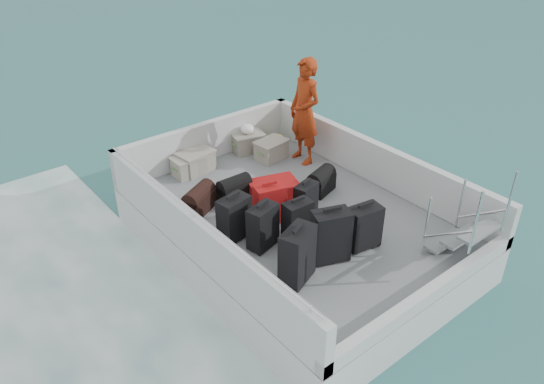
{
  "coord_description": "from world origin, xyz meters",
  "views": [
    {
      "loc": [
        -4.5,
        -5.0,
        5.09
      ],
      "look_at": [
        -0.24,
        0.27,
        1.0
      ],
      "focal_mm": 35.0,
      "sensor_mm": 36.0,
      "label": 1
    }
  ],
  "objects": [
    {
      "name": "crate_3",
      "position": [
        0.89,
        1.69,
        0.78
      ],
      "size": [
        0.58,
        0.43,
        0.32
      ],
      "primitive_type": "cube",
      "rotation": [
        0.0,
        0.0,
        0.12
      ],
      "color": "gray",
      "rests_on": "deck"
    },
    {
      "name": "suitcase_7",
      "position": [
        0.13,
        -0.08,
        0.89
      ],
      "size": [
        0.42,
        0.3,
        0.53
      ],
      "primitive_type": "cube",
      "rotation": [
        0.0,
        0.0,
        0.25
      ],
      "color": "black",
      "rests_on": "deck"
    },
    {
      "name": "deck",
      "position": [
        0.0,
        0.0,
        0.61
      ],
      "size": [
        3.3,
        4.7,
        0.02
      ],
      "primitive_type": "cube",
      "color": "gray",
      "rests_on": "ferry_hull"
    },
    {
      "name": "passenger",
      "position": [
        1.3,
        1.28,
        1.56
      ],
      "size": [
        0.5,
        0.73,
        1.88
      ],
      "primitive_type": "imported",
      "rotation": [
        0.0,
        0.0,
        -1.65
      ],
      "color": "red",
      "rests_on": "deck"
    },
    {
      "name": "crate_1",
      "position": [
        -0.42,
        2.14,
        0.79
      ],
      "size": [
        0.62,
        0.47,
        0.34
      ],
      "primitive_type": "cube",
      "rotation": [
        0.0,
        0.0,
        0.13
      ],
      "color": "gray",
      "rests_on": "deck"
    },
    {
      "name": "ferry_hull",
      "position": [
        0.0,
        0.0,
        0.3
      ],
      "size": [
        3.6,
        5.0,
        0.6
      ],
      "primitive_type": "cube",
      "color": "silver",
      "rests_on": "ground"
    },
    {
      "name": "white_bag",
      "position": [
        0.74,
        2.2,
        1.04
      ],
      "size": [
        0.24,
        0.24,
        0.18
      ],
      "primitive_type": "ellipsoid",
      "color": "white",
      "rests_on": "crate_2"
    },
    {
      "name": "crate_2",
      "position": [
        0.74,
        2.2,
        0.78
      ],
      "size": [
        0.6,
        0.47,
        0.33
      ],
      "primitive_type": "cube",
      "rotation": [
        0.0,
        0.0,
        -0.2
      ],
      "color": "gray",
      "rests_on": "deck"
    },
    {
      "name": "duffel_2",
      "position": [
        0.78,
        0.27,
        0.78
      ],
      "size": [
        0.56,
        0.43,
        0.32
      ],
      "primitive_type": null,
      "rotation": [
        0.0,
        0.0,
        0.29
      ],
      "color": "black",
      "rests_on": "deck"
    },
    {
      "name": "yellow_bag",
      "position": [
        1.33,
        2.06,
        0.73
      ],
      "size": [
        0.28,
        0.26,
        0.22
      ],
      "primitive_type": "ellipsoid",
      "color": "yellow",
      "rests_on": "deck"
    },
    {
      "name": "suitcase_1",
      "position": [
        -0.87,
        -0.31,
        0.94
      ],
      "size": [
        0.48,
        0.34,
        0.65
      ],
      "primitive_type": "cube",
      "rotation": [
        0.0,
        0.0,
        0.24
      ],
      "color": "black",
      "rests_on": "deck"
    },
    {
      "name": "suitcase_8",
      "position": [
        0.05,
        0.59,
        0.77
      ],
      "size": [
        0.87,
        0.71,
        0.3
      ],
      "primitive_type": "cube",
      "rotation": [
        0.0,
        0.0,
        1.25
      ],
      "color": "#9C130C",
      "rests_on": "deck"
    },
    {
      "name": "ground",
      "position": [
        0.0,
        0.0,
        0.0
      ],
      "size": [
        160.0,
        160.0,
        0.0
      ],
      "primitive_type": "plane",
      "color": "#17524F",
      "rests_on": "ground"
    },
    {
      "name": "suitcase_4",
      "position": [
        -0.37,
        -0.46,
        0.92
      ],
      "size": [
        0.42,
        0.26,
        0.6
      ],
      "primitive_type": "cube",
      "rotation": [
        0.0,
        0.0,
        -0.06
      ],
      "color": "black",
      "rests_on": "deck"
    },
    {
      "name": "duffel_1",
      "position": [
        -0.46,
        0.94,
        0.78
      ],
      "size": [
        0.52,
        0.31,
        0.32
      ],
      "primitive_type": null,
      "rotation": [
        0.0,
        0.0,
        -0.02
      ],
      "color": "black",
      "rests_on": "deck"
    },
    {
      "name": "duffel_0",
      "position": [
        -1.05,
        1.04,
        0.78
      ],
      "size": [
        0.64,
        0.52,
        0.32
      ],
      "primitive_type": null,
      "rotation": [
        0.0,
        0.0,
        0.46
      ],
      "color": "black",
      "rests_on": "deck"
    },
    {
      "name": "suitcase_2",
      "position": [
        -1.04,
        0.12,
        0.95
      ],
      "size": [
        0.49,
        0.34,
        0.65
      ],
      "primitive_type": "cube",
      "rotation": [
        0.0,
        0.0,
        0.17
      ],
      "color": "black",
      "rests_on": "deck"
    },
    {
      "name": "suitcase_0",
      "position": [
        -0.97,
        -1.14,
        1.01
      ],
      "size": [
        0.57,
        0.44,
        0.77
      ],
      "primitive_type": "cube",
      "rotation": [
        0.0,
        0.0,
        0.36
      ],
      "color": "black",
      "rests_on": "deck"
    },
    {
      "name": "suitcase_6",
      "position": [
        0.2,
        -1.17,
        0.94
      ],
      "size": [
        0.5,
        0.35,
        0.64
      ],
      "primitive_type": "cube",
      "rotation": [
        0.0,
        0.0,
        -0.17
      ],
      "color": "black",
      "rests_on": "deck"
    },
    {
      "name": "suitcase_3",
      "position": [
        -0.35,
        -1.09,
        1.0
      ],
      "size": [
        0.57,
        0.45,
        0.75
      ],
      "primitive_type": "cube",
      "rotation": [
        0.0,
        0.0,
        -0.37
      ],
      "color": "black",
      "rests_on": "deck"
    },
    {
      "name": "deck_fittings",
      "position": [
        0.35,
        -0.32,
        0.99
      ],
      "size": [
        3.6,
        5.0,
        0.9
      ],
      "color": "#B9BDBD",
      "rests_on": "deck"
    },
    {
      "name": "suitcase_5",
      "position": [
        -0.41,
        0.11,
        0.93
      ],
      "size": [
        0.49,
        0.37,
        0.61
      ],
      "primitive_type": "cube",
      "rotation": [
        0.0,
        0.0,
        -0.27
      ],
      "color": "#9C130C",
      "rests_on": "deck"
    },
    {
      "name": "crate_0",
      "position": [
        -0.59,
        2.11,
        0.78
      ],
      "size": [
        0.52,
        0.36,
        0.31
      ],
      "primitive_type": "cube",
      "rotation": [
        0.0,
        0.0,
        -0.01
      ],
      "color": "gray",
      "rests_on": "deck"
    }
  ]
}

